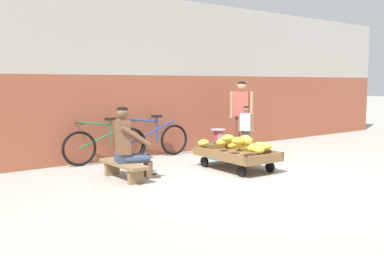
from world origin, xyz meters
The scene contains 13 objects.
ground_plane centered at (0.00, 0.00, 0.00)m, with size 80.00×80.00×0.00m, color #A39E93.
back_wall centered at (0.00, 3.23, 1.62)m, with size 16.00×0.30×3.24m.
banana_cart centered at (0.36, 0.95, 0.24)m, with size 0.91×1.48×0.36m.
banana_pile centered at (0.40, 0.90, 0.46)m, with size 0.87×1.42×0.26m.
low_bench centered at (-1.57, 1.46, 0.20)m, with size 0.31×1.10×0.27m.
vendor_seated centered at (-1.49, 1.44, 0.57)m, with size 0.73×0.58×1.14m.
plastic_crate centered at (0.81, 1.95, 0.15)m, with size 0.36×0.28×0.30m.
weighing_scale centered at (0.81, 1.95, 0.45)m, with size 0.30×0.30×0.29m.
bicycle_near_left centered at (-1.18, 2.85, 0.35)m, with size 1.66×0.48×0.86m.
bicycle_far_left centered at (-0.14, 2.88, 0.35)m, with size 1.66×0.48×0.86m.
customer_adult centered at (1.62, 2.14, 0.95)m, with size 0.35×0.42×1.53m.
customer_child centered at (1.39, 1.76, 0.64)m, with size 0.22×0.30×1.04m.
shopping_bag centered at (1.16, 1.61, 0.12)m, with size 0.18×0.12×0.24m, color #3370B7.
Camera 1 is at (-4.80, -4.52, 1.52)m, focal length 40.84 mm.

